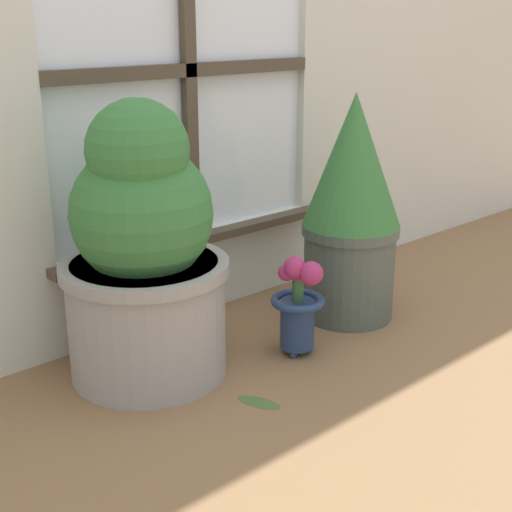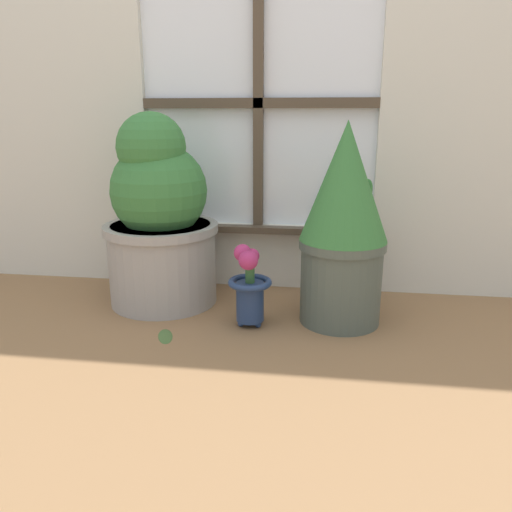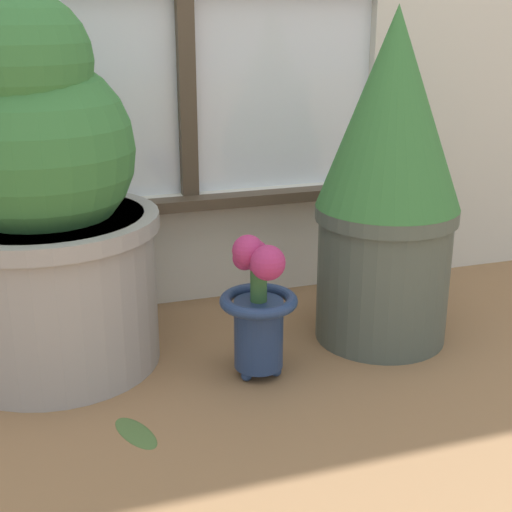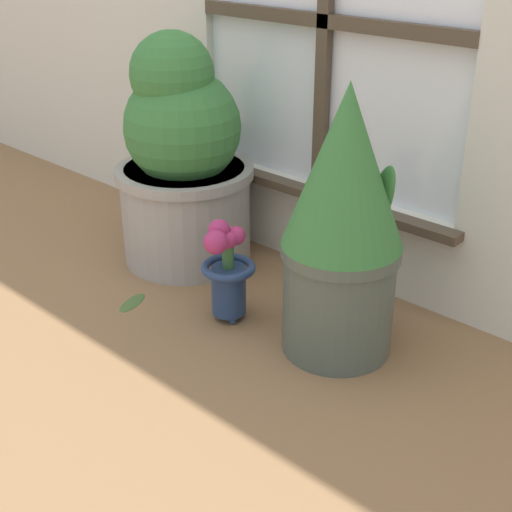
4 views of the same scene
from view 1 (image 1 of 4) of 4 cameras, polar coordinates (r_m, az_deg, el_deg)
The scene contains 5 objects.
ground_plane at distance 1.80m, azimuth 4.98°, elevation -9.05°, with size 10.00×10.00×0.00m, color olive.
potted_plant_left at distance 1.69m, azimuth -8.98°, elevation 0.09°, with size 0.40×0.40×0.67m.
potted_plant_right at distance 2.02m, azimuth 7.64°, elevation 3.94°, with size 0.28×0.28×0.65m.
flower_vase at distance 1.82m, azimuth 3.37°, elevation -3.74°, with size 0.14×0.14×0.27m.
fallen_leaf at distance 1.66m, azimuth 0.23°, elevation -11.55°, with size 0.08×0.12×0.01m.
Camera 1 is at (-1.18, -1.08, 0.84)m, focal length 50.00 mm.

